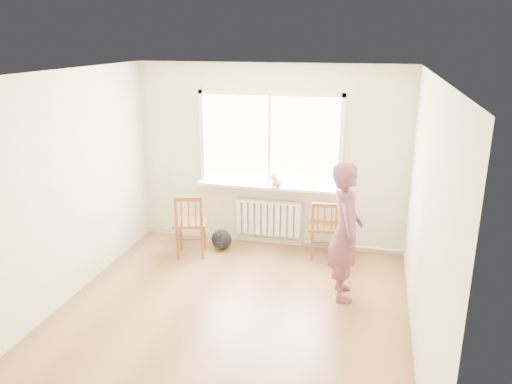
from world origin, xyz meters
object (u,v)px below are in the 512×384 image
Objects in this scene: backpack at (222,239)px; chair_left at (190,225)px; chair_right at (324,230)px; cat at (277,180)px; person at (345,232)px.

chair_left is at bearing -138.07° from backpack.
backpack is (0.36, 0.32, -0.32)m from chair_left.
chair_right is at bearing 176.42° from chair_left.
cat reaches higher than backpack.
person is 5.48× the size of backpack.
chair_left is at bearing 5.42° from chair_right.
cat reaches higher than chair_left.
chair_left is at bearing 62.79° from person.
chair_left is 0.58m from backpack.
chair_right is 1.54m from backpack.
chair_left is 1.41m from cat.
person is at bearing -27.97° from backpack.
chair_left is 1.90m from chair_right.
chair_right reaches higher than backpack.
chair_left is 2.38× the size of cat.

